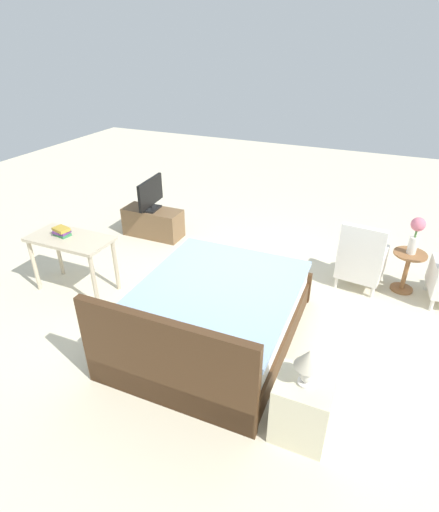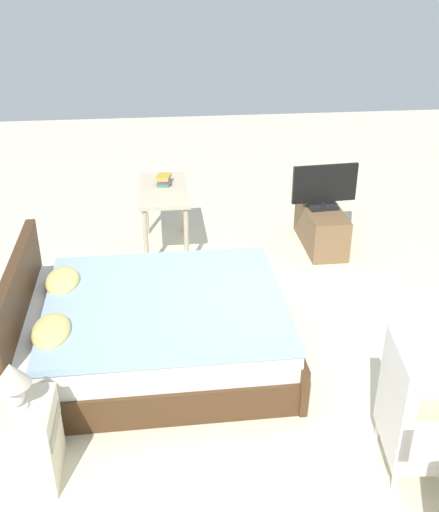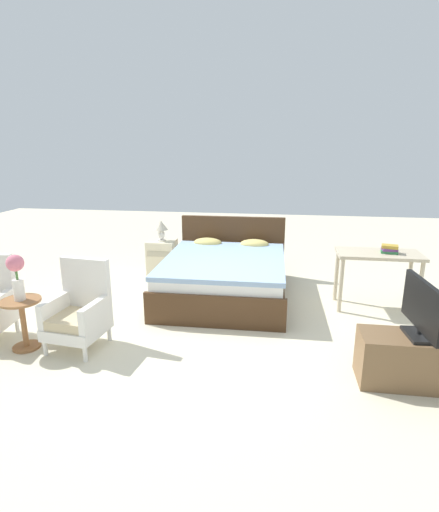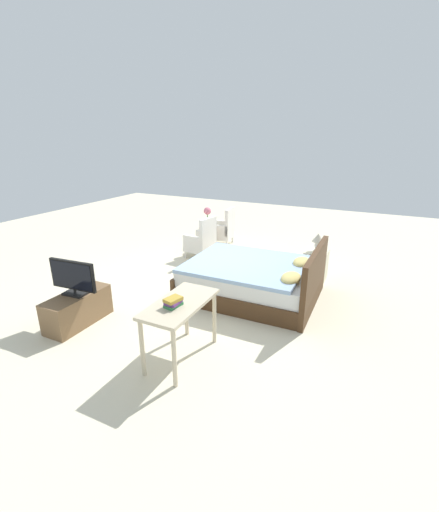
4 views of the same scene
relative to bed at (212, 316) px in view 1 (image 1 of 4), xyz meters
name	(u,v)px [view 1 (image 1 of 4)]	position (x,y,z in m)	size (l,w,h in m)	color
ground_plane	(244,294)	(-0.03, -0.93, -0.30)	(16.00, 16.00, 0.00)	beige
bed	(212,316)	(0.00, 0.00, 0.00)	(1.69, 2.15, 0.96)	#472D19
armchair_by_window_right	(361,261)	(-1.32, -1.71, 0.08)	(0.60, 0.60, 0.92)	white
side_table	(407,267)	(-1.87, -1.85, 0.04)	(0.40, 0.40, 0.54)	#936038
flower_vase	(416,232)	(-1.87, -1.85, 0.54)	(0.17, 0.17, 0.48)	silver
nightstand	(302,409)	(-1.15, 0.79, -0.01)	(0.44, 0.41, 0.57)	beige
table_lamp	(309,362)	(-1.15, 0.79, 0.49)	(0.22, 0.22, 0.33)	silver
tv_stand	(153,223)	(1.95, -1.95, -0.07)	(0.96, 0.40, 0.46)	brown
tv_flatscreen	(151,194)	(1.95, -1.95, 0.42)	(0.22, 0.73, 0.50)	black
vanity_desk	(71,246)	(1.99, -0.18, 0.34)	(1.04, 0.52, 0.75)	beige
book_stack	(62,232)	(2.11, -0.19, 0.50)	(0.22, 0.18, 0.10)	#337A47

